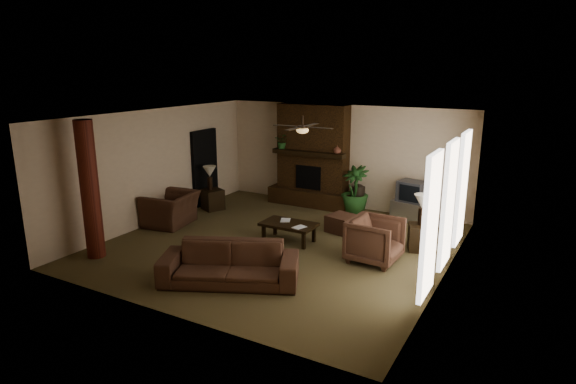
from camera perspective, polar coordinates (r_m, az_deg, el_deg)
The scene contains 23 objects.
room_shell at distance 10.18m, azimuth -1.09°, elevation 1.14°, with size 7.00×7.00×7.00m.
fireplace at distance 13.38m, azimuth 2.89°, elevation 3.32°, with size 2.40×0.70×2.80m.
windows at distance 9.21m, azimuth 18.47°, elevation -1.41°, with size 0.08×3.65×2.35m.
log_column at distance 10.32m, azimuth -22.44°, elevation 0.19°, with size 0.36×0.36×2.80m, color maroon.
doorway at distance 13.62m, azimuth -9.84°, elevation 2.88°, with size 0.10×1.00×2.10m, color black.
ceiling_fan at distance 10.05m, azimuth 1.73°, elevation 7.50°, with size 1.35×1.35×0.37m.
sofa at distance 8.72m, azimuth -6.98°, elevation -7.71°, with size 2.45×0.72×0.96m, color #4D3021.
armchair_left at distance 12.10m, azimuth -13.77°, elevation -1.34°, with size 1.22×0.79×1.07m, color #4D3021.
armchair_right at distance 9.71m, azimuth 10.29°, elevation -5.40°, with size 0.95×0.89×0.98m, color #4D3021.
coffee_table at distance 10.66m, azimuth 0.09°, elevation -3.99°, with size 1.20×0.70×0.43m.
ottoman at distance 11.41m, azimuth 6.41°, elevation -3.72°, with size 0.60×0.60×0.40m, color #4D3021.
tv_stand at distance 12.54m, azimuth 14.21°, elevation -2.15°, with size 0.85×0.50×0.50m, color #B7B7B9.
tv at distance 12.39m, azimuth 14.49°, elevation 0.08°, with size 0.74×0.64×0.52m.
floor_vase at distance 12.93m, azimuth 8.33°, elevation -0.51°, with size 0.34×0.34×0.77m.
floor_plant at distance 12.83m, azimuth 7.88°, elevation -0.96°, with size 0.71×1.27×0.71m, color #255020.
side_table_left at distance 13.24m, azimuth -8.92°, elevation -0.88°, with size 0.50×0.50×0.55m, color black.
lamp_left at distance 13.09m, azimuth -9.28°, elevation 2.20°, with size 0.45×0.45×0.65m.
side_table_right at distance 10.59m, azimuth 15.45°, elevation -5.22°, with size 0.50×0.50×0.55m, color black.
lamp_right at distance 10.43m, azimuth 15.65°, elevation -1.35°, with size 0.41×0.41×0.65m.
mantel_plant at distance 13.43m, azimuth -0.67°, elevation 5.84°, with size 0.38×0.42×0.33m, color #255020.
mantel_vase at distance 12.76m, azimuth 5.90°, elevation 5.06°, with size 0.22×0.23×0.22m, color brown.
book_a at distance 10.74m, azimuth -0.88°, elevation -2.71°, with size 0.22×0.03×0.29m, color #999999.
book_b at distance 10.35m, azimuth 0.93°, elevation -3.37°, with size 0.21×0.02×0.29m, color #999999.
Camera 1 is at (4.98, -8.56, 3.78)m, focal length 29.97 mm.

